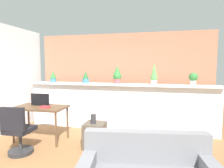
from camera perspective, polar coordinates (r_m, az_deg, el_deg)
name	(u,v)px	position (r m, az deg, el deg)	size (l,w,h in m)	color
divider_wall	(118,108)	(4.78, 1.74, -7.17)	(4.73, 0.16, 1.14)	white
plant_shelf	(117,85)	(4.65, 1.67, -0.15)	(4.73, 0.33, 0.04)	white
brick_wall_behind	(122,79)	(5.27, 3.08, 1.47)	(4.73, 0.10, 2.50)	#AD664C
potted_plant_0	(53,77)	(5.26, -17.33, 2.17)	(0.17, 0.17, 0.30)	#386B84
potted_plant_1	(86,78)	(4.85, -7.98, 1.95)	(0.17, 0.17, 0.31)	#386B84
potted_plant_2	(117,75)	(4.67, 1.58, 2.81)	(0.21, 0.21, 0.45)	#B7474C
potted_plant_3	(154,75)	(4.56, 12.59, 2.77)	(0.16, 0.16, 0.50)	silver
potted_plant_4	(193,78)	(4.64, 23.34, 1.66)	(0.20, 0.20, 0.29)	silver
desk	(41,110)	(4.39, -20.76, -7.44)	(1.10, 0.60, 0.75)	brown
tv_monitor	(40,100)	(4.44, -20.90, -4.42)	(0.43, 0.04, 0.27)	black
office_chair	(18,134)	(3.93, -26.50, -13.37)	(0.46, 0.46, 0.91)	#262628
side_cube_shelf	(95,135)	(3.89, -5.26, -15.19)	(0.40, 0.41, 0.50)	#4C4238
vase_on_shelf	(93,119)	(3.77, -5.66, -10.38)	(0.11, 0.11, 0.19)	#2D2D33
book_on_desk	(45,107)	(4.20, -19.56, -6.54)	(0.19, 0.11, 0.04)	#B22D33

